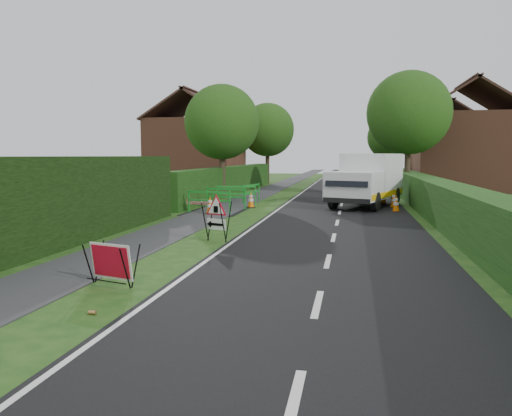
{
  "coord_description": "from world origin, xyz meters",
  "views": [
    {
      "loc": [
        3.05,
        -10.78,
        2.52
      ],
      "look_at": [
        0.3,
        3.35,
        1.01
      ],
      "focal_mm": 35.0,
      "sensor_mm": 36.0,
      "label": 1
    }
  ],
  "objects": [
    {
      "name": "house_west",
      "position": [
        -10.0,
        30.0,
        2.9
      ],
      "size": [
        7.5,
        7.4,
        7.88
      ],
      "color": "brown",
      "rests_on": "ground"
    },
    {
      "name": "triangle_sign",
      "position": [
        -0.87,
        3.14,
        0.82
      ],
      "size": [
        1.03,
        1.03,
        1.17
      ],
      "rotation": [
        0.0,
        0.0,
        -0.34
      ],
      "color": "black",
      "rests_on": "ground"
    },
    {
      "name": "hedge_west_far",
      "position": [
        -5.0,
        22.0,
        0.0
      ],
      "size": [
        1.0,
        24.0,
        1.8
      ],
      "primitive_type": "cube",
      "color": "#14380F",
      "rests_on": "ground"
    },
    {
      "name": "hedge_east",
      "position": [
        6.5,
        16.0,
        0.0
      ],
      "size": [
        1.2,
        50.0,
        1.5
      ],
      "primitive_type": "cube",
      "color": "#14380F",
      "rests_on": "ground"
    },
    {
      "name": "ground",
      "position": [
        0.0,
        0.0,
        0.0
      ],
      "size": [
        120.0,
        120.0,
        0.0
      ],
      "primitive_type": "plane",
      "color": "#1B4413",
      "rests_on": "ground"
    },
    {
      "name": "works_van",
      "position": [
        3.75,
        14.47,
        1.39
      ],
      "size": [
        3.92,
        6.13,
        2.62
      ],
      "rotation": [
        0.0,
        0.0,
        -0.32
      ],
      "color": "silver",
      "rests_on": "ground"
    },
    {
      "name": "road_surface",
      "position": [
        2.5,
        35.0,
        0.0
      ],
      "size": [
        6.0,
        90.0,
        0.02
      ],
      "primitive_type": "cube",
      "color": "black",
      "rests_on": "ground"
    },
    {
      "name": "tree_ne",
      "position": [
        6.4,
        22.0,
        5.17
      ],
      "size": [
        5.2,
        5.2,
        7.79
      ],
      "color": "#2D2116",
      "rests_on": "ground"
    },
    {
      "name": "tree_nw",
      "position": [
        -4.6,
        18.0,
        4.48
      ],
      "size": [
        4.4,
        4.4,
        6.7
      ],
      "color": "#2D2116",
      "rests_on": "ground"
    },
    {
      "name": "house_east_b",
      "position": [
        12.0,
        42.0,
        2.9
      ],
      "size": [
        7.5,
        7.4,
        7.88
      ],
      "color": "brown",
      "rests_on": "ground"
    },
    {
      "name": "ped_barrier_3",
      "position": [
        -2.37,
        15.76,
        0.63
      ],
      "size": [
        0.82,
        2.08,
        1.0
      ],
      "rotation": [
        0.0,
        0.0,
        1.34
      ],
      "color": "#188826",
      "rests_on": "ground"
    },
    {
      "name": "traffic_cone_3",
      "position": [
        -2.97,
        9.77,
        0.39
      ],
      "size": [
        0.38,
        0.38,
        0.79
      ],
      "color": "black",
      "rests_on": "ground"
    },
    {
      "name": "traffic_cone_2",
      "position": [
        4.64,
        16.06,
        0.39
      ],
      "size": [
        0.38,
        0.38,
        0.79
      ],
      "color": "black",
      "rests_on": "ground"
    },
    {
      "name": "house_east_a",
      "position": [
        11.0,
        28.0,
        2.9
      ],
      "size": [
        7.5,
        7.4,
        7.88
      ],
      "color": "brown",
      "rests_on": "ground"
    },
    {
      "name": "hatchback_car",
      "position": [
        2.28,
        24.17,
        0.56
      ],
      "size": [
        2.49,
        3.54,
        1.12
      ],
      "primitive_type": "imported",
      "rotation": [
        0.0,
        0.0,
        -0.4
      ],
      "color": "white",
      "rests_on": "ground"
    },
    {
      "name": "traffic_cone_1",
      "position": [
        5.01,
        14.15,
        0.39
      ],
      "size": [
        0.38,
        0.38,
        0.79
      ],
      "color": "black",
      "rests_on": "ground"
    },
    {
      "name": "ped_barrier_2",
      "position": [
        -2.89,
        14.37,
        0.63
      ],
      "size": [
        2.09,
        0.57,
        1.0
      ],
      "rotation": [
        0.0,
        0.0,
        0.11
      ],
      "color": "#188826",
      "rests_on": "ground"
    },
    {
      "name": "red_rect_sign",
      "position": [
        -1.5,
        -2.05,
        0.48
      ],
      "size": [
        1.09,
        0.84,
        0.83
      ],
      "rotation": [
        0.0,
        0.0,
        -0.29
      ],
      "color": "black",
      "rests_on": "ground"
    },
    {
      "name": "ped_barrier_0",
      "position": [
        -3.17,
        10.32,
        0.63
      ],
      "size": [
        2.09,
        0.67,
        1.0
      ],
      "rotation": [
        0.0,
        0.0,
        -0.16
      ],
      "color": "#188826",
      "rests_on": "ground"
    },
    {
      "name": "traffic_cone_4",
      "position": [
        -1.8,
        12.86,
        0.39
      ],
      "size": [
        0.38,
        0.38,
        0.79
      ],
      "color": "black",
      "rests_on": "ground"
    },
    {
      "name": "traffic_cone_0",
      "position": [
        4.98,
        12.29,
        0.39
      ],
      "size": [
        0.38,
        0.38,
        0.79
      ],
      "color": "black",
      "rests_on": "ground"
    },
    {
      "name": "litter_can",
      "position": [
        -0.99,
        -3.71,
        0.0
      ],
      "size": [
        0.12,
        0.07,
        0.07
      ],
      "primitive_type": "cylinder",
      "rotation": [
        0.0,
        1.57,
        0.0
      ],
      "color": "#BF7F4C",
      "rests_on": "ground"
    },
    {
      "name": "footpath",
      "position": [
        -3.0,
        35.0,
        0.01
      ],
      "size": [
        2.0,
        90.0,
        0.02
      ],
      "primitive_type": "cube",
      "color": "#2D2D30",
      "rests_on": "ground"
    },
    {
      "name": "ped_barrier_1",
      "position": [
        -2.94,
        12.39,
        0.63
      ],
      "size": [
        2.09,
        0.71,
        1.0
      ],
      "rotation": [
        0.0,
        0.0,
        -0.18
      ],
      "color": "#188826",
      "rests_on": "ground"
    },
    {
      "name": "tree_fw",
      "position": [
        -4.6,
        34.0,
        4.83
      ],
      "size": [
        4.8,
        4.8,
        7.24
      ],
      "color": "#2D2116",
      "rests_on": "ground"
    },
    {
      "name": "hedge_west_near",
      "position": [
        -5.0,
        0.0,
        0.0
      ],
      "size": [
        1.1,
        18.0,
        2.5
      ],
      "primitive_type": "cube",
      "color": "black",
      "rests_on": "ground"
    },
    {
      "name": "tree_fe",
      "position": [
        6.4,
        38.0,
        4.22
      ],
      "size": [
        4.2,
        4.2,
        6.33
      ],
      "color": "#2D2116",
      "rests_on": "ground"
    },
    {
      "name": "redwhite_plank",
      "position": [
        -3.62,
        10.59,
        0.0
      ],
      "size": [
        1.47,
        0.37,
        0.25
      ],
      "primitive_type": "cube",
      "rotation": [
        0.0,
        0.0,
        -0.23
      ],
      "color": "red",
      "rests_on": "ground"
    }
  ]
}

